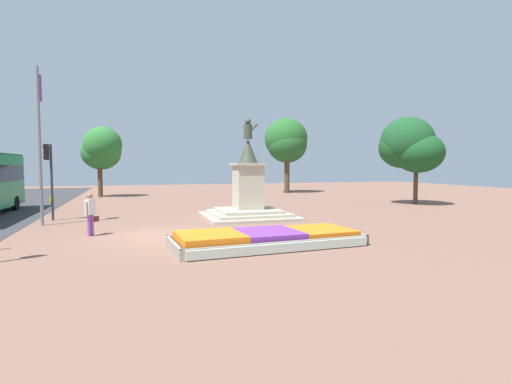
{
  "coord_description": "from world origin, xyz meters",
  "views": [
    {
      "loc": [
        -1.18,
        -16.04,
        2.8
      ],
      "look_at": [
        4.14,
        0.86,
        1.63
      ],
      "focal_mm": 28.0,
      "sensor_mm": 36.0,
      "label": 1
    }
  ],
  "objects": [
    {
      "name": "park_tree_far_right",
      "position": [
        -3.59,
        22.33,
        4.3
      ],
      "size": [
        3.58,
        3.62,
        6.27
      ],
      "color": "#4C3823",
      "rests_on": "ground_plane"
    },
    {
      "name": "banner_pole",
      "position": [
        -5.17,
        4.7,
        3.88
      ],
      "size": [
        0.16,
        0.63,
        7.36
      ],
      "color": "slate",
      "rests_on": "ground_plane"
    },
    {
      "name": "statue_monument",
      "position": [
        4.83,
        4.49,
        1.15
      ],
      "size": [
        4.66,
        4.66,
        5.31
      ],
      "color": "#B0A692",
      "rests_on": "ground_plane"
    },
    {
      "name": "traffic_light_mid_block",
      "position": [
        -5.12,
        6.42,
        2.66
      ],
      "size": [
        0.42,
        0.31,
        3.89
      ],
      "color": "#2D2D33",
      "rests_on": "ground_plane"
    },
    {
      "name": "pedestrian_with_handbag",
      "position": [
        -2.73,
        1.01,
        0.97
      ],
      "size": [
        0.5,
        0.64,
        1.71
      ],
      "color": "#8C4C99",
      "rests_on": "ground_plane"
    },
    {
      "name": "ground_plane",
      "position": [
        0.0,
        0.0,
        0.0
      ],
      "size": [
        88.08,
        88.08,
        0.0
      ],
      "primitive_type": "plane",
      "color": "brown"
    },
    {
      "name": "park_tree_behind_statue",
      "position": [
        14.36,
        22.73,
        5.31
      ],
      "size": [
        4.49,
        4.26,
        7.74
      ],
      "color": "#4C3823",
      "rests_on": "ground_plane"
    },
    {
      "name": "park_tree_far_left",
      "position": [
        18.05,
        8.2,
        4.16
      ],
      "size": [
        4.19,
        4.31,
        6.32
      ],
      "color": "#4C3823",
      "rests_on": "ground_plane"
    },
    {
      "name": "flower_planter",
      "position": [
        3.29,
        -3.02,
        0.25
      ],
      "size": [
        6.83,
        3.14,
        0.56
      ],
      "color": "#38281C",
      "rests_on": "ground_plane"
    }
  ]
}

